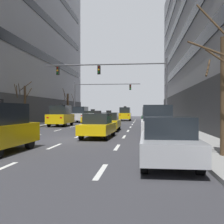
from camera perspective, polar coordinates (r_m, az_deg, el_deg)
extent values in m
plane|color=#38383D|center=(16.26, -8.73, -5.80)|extent=(120.00, 120.00, 0.00)
cube|color=gray|center=(16.02, 17.92, -5.66)|extent=(2.62, 80.00, 0.14)
cube|color=black|center=(17.07, 22.38, 18.40)|extent=(0.08, 76.00, 1.10)
cube|color=silver|center=(19.13, -16.02, -4.86)|extent=(0.16, 2.00, 0.01)
cube|color=silver|center=(23.81, -11.42, -3.81)|extent=(0.16, 2.00, 0.01)
cube|color=silver|center=(28.60, -8.35, -3.09)|extent=(0.16, 2.00, 0.01)
cube|color=silver|center=(33.45, -6.17, -2.58)|extent=(0.16, 2.00, 0.01)
cube|color=silver|center=(38.34, -4.54, -2.19)|extent=(0.16, 2.00, 0.01)
cube|color=silver|center=(43.26, -3.29, -1.89)|extent=(0.16, 2.00, 0.01)
cube|color=silver|center=(48.19, -2.29, -1.65)|extent=(0.16, 2.00, 0.01)
cube|color=silver|center=(8.88, -22.58, -11.05)|extent=(0.16, 2.00, 0.01)
cube|color=silver|center=(13.41, -12.10, -7.12)|extent=(0.16, 2.00, 0.01)
cube|color=silver|center=(18.19, -7.08, -5.12)|extent=(0.16, 2.00, 0.01)
cube|color=silver|center=(23.06, -4.18, -3.94)|extent=(0.16, 2.00, 0.01)
cube|color=silver|center=(27.98, -2.30, -3.17)|extent=(0.16, 2.00, 0.01)
cube|color=silver|center=(32.93, -0.98, -2.63)|extent=(0.16, 2.00, 0.01)
cube|color=silver|center=(37.88, -0.01, -2.22)|extent=(0.16, 2.00, 0.01)
cube|color=silver|center=(42.85, 0.74, -1.91)|extent=(0.16, 2.00, 0.01)
cube|color=silver|center=(47.83, 1.33, -1.67)|extent=(0.16, 2.00, 0.01)
cube|color=silver|center=(7.90, -2.34, -12.46)|extent=(0.16, 2.00, 0.01)
cube|color=silver|center=(12.78, 1.09, -7.48)|extent=(0.16, 2.00, 0.01)
cube|color=silver|center=(17.73, 2.59, -5.26)|extent=(0.16, 2.00, 0.01)
cube|color=silver|center=(22.71, 3.43, -4.01)|extent=(0.16, 2.00, 0.01)
cube|color=silver|center=(27.69, 3.96, -3.21)|extent=(0.16, 2.00, 0.01)
cube|color=silver|center=(32.68, 4.33, -2.65)|extent=(0.16, 2.00, 0.01)
cube|color=silver|center=(37.67, 4.61, -2.24)|extent=(0.16, 2.00, 0.01)
cube|color=silver|center=(42.66, 4.81, -1.93)|extent=(0.16, 2.00, 0.01)
cube|color=silver|center=(47.65, 4.98, -1.68)|extent=(0.16, 2.00, 0.01)
cylinder|color=black|center=(24.19, -2.05, -3.01)|extent=(0.21, 0.62, 0.62)
cylinder|color=black|center=(24.03, 1.51, -3.03)|extent=(0.21, 0.62, 0.62)
cylinder|color=black|center=(21.68, -2.99, -3.41)|extent=(0.21, 0.62, 0.62)
cylinder|color=black|center=(21.50, 0.98, -3.44)|extent=(0.21, 0.62, 0.62)
cube|color=yellow|center=(22.82, -0.62, -2.46)|extent=(1.76, 4.15, 0.60)
cube|color=black|center=(22.61, -0.68, -0.91)|extent=(1.52, 1.80, 0.64)
cube|color=white|center=(24.90, -1.47, -1.97)|extent=(0.19, 0.08, 0.13)
cube|color=red|center=(20.89, -2.92, -2.44)|extent=(0.19, 0.08, 0.13)
cube|color=white|center=(24.77, 1.31, -1.99)|extent=(0.19, 0.08, 0.13)
cube|color=red|center=(20.74, 0.39, -2.46)|extent=(0.19, 0.08, 0.13)
cube|color=black|center=(22.61, -0.68, 0.12)|extent=(0.42, 0.19, 0.17)
cylinder|color=black|center=(45.50, 1.87, -1.36)|extent=(0.23, 0.68, 0.68)
cylinder|color=black|center=(45.40, 3.93, -1.36)|extent=(0.23, 0.68, 0.68)
cylinder|color=black|center=(42.74, 1.58, -1.47)|extent=(0.23, 0.68, 0.68)
cylinder|color=black|center=(42.63, 3.77, -1.48)|extent=(0.23, 0.68, 0.68)
cube|color=yellow|center=(44.05, 2.79, -0.82)|extent=(1.89, 4.51, 0.92)
cube|color=black|center=(44.04, 2.79, 0.38)|extent=(1.64, 2.66, 0.92)
cube|color=white|center=(46.30, 2.14, -0.55)|extent=(0.20, 0.08, 0.14)
cube|color=red|center=(41.88, 1.70, -0.66)|extent=(0.20, 0.08, 0.14)
cube|color=white|center=(46.22, 3.78, -0.56)|extent=(0.20, 0.08, 0.14)
cube|color=red|center=(41.80, 3.50, -0.66)|extent=(0.20, 0.08, 0.14)
cube|color=black|center=(44.04, 2.79, 1.10)|extent=(0.45, 0.21, 0.18)
cylinder|color=black|center=(40.22, -7.38, -1.58)|extent=(0.23, 0.69, 0.69)
cylinder|color=black|center=(39.85, -5.03, -1.60)|extent=(0.23, 0.69, 0.69)
cylinder|color=black|center=(37.47, -8.42, -1.73)|extent=(0.23, 0.69, 0.69)
cylinder|color=black|center=(37.08, -5.91, -1.75)|extent=(0.23, 0.69, 0.69)
cube|color=white|center=(38.63, -6.67, -0.97)|extent=(1.94, 4.62, 0.94)
cube|color=black|center=(38.62, -6.68, 0.44)|extent=(1.68, 2.73, 0.94)
cube|color=white|center=(40.99, -6.87, -0.65)|extent=(0.21, 0.08, 0.15)
cube|color=red|center=(36.59, -8.51, -0.79)|extent=(0.21, 0.08, 0.15)
cube|color=white|center=(40.70, -5.02, -0.66)|extent=(0.21, 0.08, 0.15)
cube|color=red|center=(36.26, -6.45, -0.80)|extent=(0.21, 0.08, 0.15)
cylinder|color=black|center=(12.78, -17.04, -6.10)|extent=(0.24, 0.64, 0.63)
cube|color=white|center=(14.06, -20.73, -3.13)|extent=(0.20, 0.09, 0.13)
cube|color=white|center=(13.49, -16.16, -3.27)|extent=(0.20, 0.09, 0.13)
cylinder|color=black|center=(18.40, -4.38, -4.10)|extent=(0.24, 0.63, 0.62)
cylinder|color=black|center=(18.10, 0.26, -4.17)|extent=(0.24, 0.63, 0.62)
cylinder|color=black|center=(15.95, -6.54, -4.80)|extent=(0.24, 0.63, 0.62)
cylinder|color=black|center=(15.61, -1.20, -4.91)|extent=(0.24, 0.63, 0.62)
cube|color=yellow|center=(16.97, -2.92, -3.46)|extent=(1.93, 4.22, 0.60)
cube|color=black|center=(16.76, -3.06, -1.39)|extent=(1.59, 1.86, 0.64)
cube|color=white|center=(19.07, -3.42, -2.72)|extent=(0.19, 0.08, 0.13)
cube|color=red|center=(15.15, -6.78, -3.54)|extent=(0.19, 0.08, 0.13)
cube|color=white|center=(18.85, 0.18, -2.75)|extent=(0.19, 0.08, 0.13)
cube|color=red|center=(14.86, -2.28, -3.61)|extent=(0.19, 0.08, 0.13)
cube|color=black|center=(16.75, -3.06, -0.01)|extent=(0.42, 0.21, 0.17)
cylinder|color=black|center=(32.67, -4.90, -2.07)|extent=(0.24, 0.67, 0.67)
cylinder|color=black|center=(32.34, -2.11, -2.10)|extent=(0.24, 0.67, 0.67)
cylinder|color=black|center=(30.03, -6.08, -2.30)|extent=(0.24, 0.67, 0.67)
cylinder|color=black|center=(29.67, -3.05, -2.33)|extent=(0.24, 0.67, 0.67)
cube|color=yellow|center=(31.15, -4.02, -1.60)|extent=(2.00, 4.49, 0.65)
cube|color=black|center=(30.94, -4.10, -0.38)|extent=(1.67, 1.97, 0.69)
cube|color=white|center=(33.41, -4.32, -1.27)|extent=(0.20, 0.09, 0.14)
cube|color=red|center=(29.18, -6.18, -1.52)|extent=(0.20, 0.09, 0.14)
cube|color=white|center=(33.16, -2.13, -1.28)|extent=(0.20, 0.09, 0.14)
cube|color=red|center=(28.88, -3.68, -1.54)|extent=(0.20, 0.09, 0.14)
cube|color=black|center=(30.94, -4.10, 0.42)|extent=(0.45, 0.22, 0.18)
cylinder|color=black|center=(31.29, -11.58, -2.16)|extent=(0.25, 0.70, 0.70)
cylinder|color=black|center=(30.84, -8.57, -2.20)|extent=(0.25, 0.70, 0.70)
cylinder|color=black|center=(28.58, -13.24, -2.41)|extent=(0.25, 0.70, 0.70)
cylinder|color=black|center=(28.09, -9.96, -2.46)|extent=(0.25, 0.70, 0.70)
cube|color=yellow|center=(29.67, -10.81, -1.39)|extent=(2.03, 4.69, 0.95)
cube|color=black|center=(29.65, -10.82, 0.45)|extent=(1.74, 2.78, 0.95)
cube|color=white|center=(32.04, -10.85, -0.95)|extent=(0.21, 0.09, 0.15)
cube|color=red|center=(27.69, -13.48, -1.18)|extent=(0.21, 0.09, 0.15)
cube|color=white|center=(31.69, -8.49, -0.96)|extent=(0.21, 0.09, 0.15)
cube|color=red|center=(27.28, -10.77, -1.19)|extent=(0.21, 0.09, 0.15)
cube|color=black|center=(29.66, -10.82, 1.55)|extent=(0.47, 0.22, 0.19)
cylinder|color=black|center=(10.17, 6.89, -7.80)|extent=(0.21, 0.62, 0.62)
cylinder|color=black|center=(10.27, 15.40, -7.72)|extent=(0.21, 0.62, 0.62)
cylinder|color=black|center=(7.66, 6.85, -10.52)|extent=(0.21, 0.62, 0.62)
cylinder|color=black|center=(7.80, 18.17, -10.34)|extent=(0.21, 0.62, 0.62)
cube|color=#B7BABF|center=(8.90, 11.77, -7.03)|extent=(1.78, 4.16, 0.60)
cube|color=black|center=(8.65, 11.88, -3.11)|extent=(1.53, 1.80, 0.64)
cube|color=white|center=(10.87, 7.68, -5.10)|extent=(0.19, 0.08, 0.13)
cube|color=red|center=(6.84, 8.08, -8.39)|extent=(0.19, 0.08, 0.13)
cube|color=white|center=(10.95, 14.06, -5.07)|extent=(0.19, 0.08, 0.13)
cube|color=red|center=(6.97, 18.20, -8.24)|extent=(0.19, 0.08, 0.13)
cylinder|color=black|center=(16.77, 6.58, -4.52)|extent=(0.21, 0.63, 0.63)
cylinder|color=black|center=(16.86, 11.81, -4.50)|extent=(0.21, 0.63, 0.63)
cylinder|color=black|center=(14.20, 6.67, -5.43)|extent=(0.21, 0.63, 0.63)
cylinder|color=black|center=(14.30, 12.84, -5.39)|extent=(0.21, 0.63, 0.63)
cube|color=white|center=(15.48, 9.46, -3.34)|extent=(1.78, 4.22, 0.86)
cube|color=black|center=(15.45, 9.46, -0.15)|extent=(1.54, 2.50, 0.86)
cube|color=white|center=(17.51, 7.05, -2.41)|extent=(0.19, 0.08, 0.13)
cube|color=red|center=(13.38, 7.34, -3.29)|extent=(0.19, 0.08, 0.13)
cube|color=white|center=(17.57, 11.08, -2.40)|extent=(0.19, 0.08, 0.13)
cube|color=red|center=(13.47, 12.60, -3.27)|extent=(0.19, 0.08, 0.13)
cylinder|color=black|center=(22.95, 6.49, -3.16)|extent=(0.22, 0.65, 0.65)
cylinder|color=black|center=(23.00, 10.45, -3.15)|extent=(0.22, 0.65, 0.65)
cylinder|color=black|center=(20.28, 6.47, -3.63)|extent=(0.22, 0.65, 0.65)
cylinder|color=black|center=(20.34, 10.95, -3.62)|extent=(0.22, 0.65, 0.65)
cube|color=navy|center=(21.61, 8.59, -2.54)|extent=(1.84, 4.37, 0.63)
cube|color=black|center=(21.39, 8.61, -0.82)|extent=(1.59, 1.89, 0.67)
cube|color=white|center=(23.73, 6.87, -2.00)|extent=(0.20, 0.08, 0.14)
cube|color=red|center=(19.45, 6.92, -2.54)|extent=(0.20, 0.08, 0.14)
cube|color=white|center=(23.77, 9.95, -2.00)|extent=(0.20, 0.08, 0.14)
cube|color=red|center=(19.50, 10.68, -2.54)|extent=(0.20, 0.08, 0.14)
cylinder|color=black|center=(28.43, 6.55, -2.49)|extent=(0.22, 0.63, 0.63)
cylinder|color=black|center=(28.46, 9.62, -2.49)|extent=(0.22, 0.63, 0.63)
cylinder|color=black|center=(25.87, 6.51, -2.78)|extent=(0.22, 0.63, 0.63)
cylinder|color=black|center=(25.90, 9.88, -2.78)|extent=(0.22, 0.63, 0.63)
cube|color=#1E512D|center=(27.13, 8.14, -1.72)|extent=(1.80, 4.21, 0.86)
cube|color=black|center=(27.12, 8.14, 0.09)|extent=(1.55, 2.49, 0.86)
cube|color=white|center=(29.18, 6.85, -1.28)|extent=(0.19, 0.08, 0.13)
cube|color=red|center=(25.07, 6.83, -1.56)|extent=(0.19, 0.08, 0.13)
cube|color=white|center=(29.20, 9.26, -1.28)|extent=(0.19, 0.08, 0.13)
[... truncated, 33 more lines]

